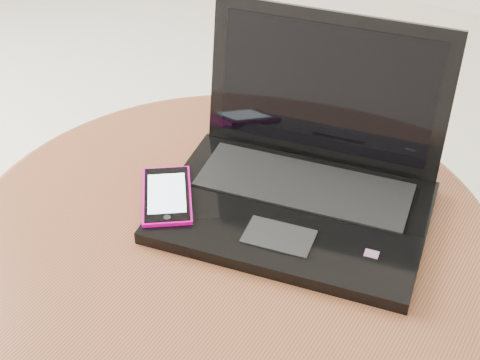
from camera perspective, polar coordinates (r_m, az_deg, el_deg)
The scene contains 4 objects.
table at distance 1.00m, azimuth -0.94°, elevation -9.23°, with size 0.70×0.70×0.56m.
laptop at distance 0.95m, azimuth 5.06°, elevation 0.41°, with size 0.38×0.34×0.22m.
phone_black at distance 0.96m, azimuth -5.43°, elevation -1.48°, with size 0.11×0.13×0.01m.
phone_pink at distance 0.95m, azimuth -5.83°, elevation -1.36°, with size 0.12×0.13×0.01m.
Camera 1 is at (0.42, -0.64, 1.17)m, focal length 53.69 mm.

